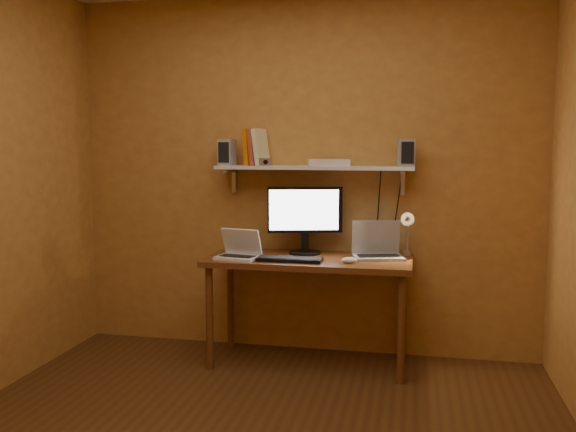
% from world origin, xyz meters
% --- Properties ---
extents(room, '(3.44, 3.24, 2.64)m').
position_xyz_m(room, '(0.00, 0.00, 1.30)').
color(room, '#4E3014').
rests_on(room, ground).
extents(desk, '(1.40, 0.60, 0.75)m').
position_xyz_m(desk, '(0.10, 1.28, 0.66)').
color(desk, brown).
rests_on(desk, ground).
extents(wall_shelf, '(1.40, 0.25, 0.21)m').
position_xyz_m(wall_shelf, '(0.10, 1.47, 1.36)').
color(wall_shelf, silver).
rests_on(wall_shelf, room).
extents(monitor, '(0.52, 0.27, 0.48)m').
position_xyz_m(monitor, '(0.04, 1.43, 1.02)').
color(monitor, black).
rests_on(monitor, desk).
extents(laptop, '(0.38, 0.31, 0.25)m').
position_xyz_m(laptop, '(0.56, 1.39, 0.82)').
color(laptop, '#94969C').
rests_on(laptop, desk).
extents(netbook, '(0.31, 0.25, 0.20)m').
position_xyz_m(netbook, '(-0.36, 1.16, 0.81)').
color(netbook, white).
rests_on(netbook, desk).
extents(keyboard, '(0.44, 0.15, 0.02)m').
position_xyz_m(keyboard, '(-0.01, 1.13, 0.76)').
color(keyboard, black).
rests_on(keyboard, desk).
extents(mouse, '(0.12, 0.10, 0.04)m').
position_xyz_m(mouse, '(0.39, 1.15, 0.77)').
color(mouse, white).
rests_on(mouse, desk).
extents(desk_lamp, '(0.09, 0.23, 0.38)m').
position_xyz_m(desk_lamp, '(0.76, 1.41, 0.96)').
color(desk_lamp, silver).
rests_on(desk_lamp, desk).
extents(speaker_left, '(0.12, 0.12, 0.19)m').
position_xyz_m(speaker_left, '(-0.54, 1.47, 1.47)').
color(speaker_left, '#94969C').
rests_on(speaker_left, wall_shelf).
extents(speaker_right, '(0.12, 0.12, 0.19)m').
position_xyz_m(speaker_right, '(0.74, 1.47, 1.47)').
color(speaker_right, '#94969C').
rests_on(speaker_right, wall_shelf).
extents(books, '(0.17, 0.19, 0.27)m').
position_xyz_m(books, '(-0.33, 1.50, 1.51)').
color(books, '#C96207').
rests_on(books, wall_shelf).
extents(shelf_camera, '(0.09, 0.06, 0.05)m').
position_xyz_m(shelf_camera, '(-0.24, 1.39, 1.40)').
color(shelf_camera, silver).
rests_on(shelf_camera, wall_shelf).
extents(router, '(0.32, 0.25, 0.05)m').
position_xyz_m(router, '(0.20, 1.46, 1.40)').
color(router, white).
rests_on(router, wall_shelf).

